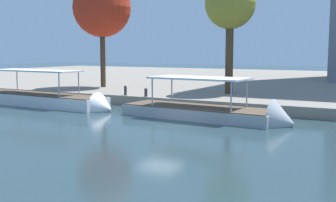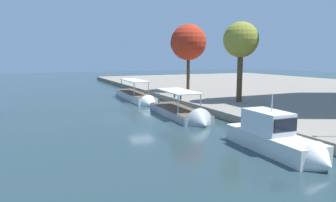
# 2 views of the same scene
# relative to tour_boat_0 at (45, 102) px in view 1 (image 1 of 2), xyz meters

# --- Properties ---
(ground_plane) EXTENTS (220.00, 220.00, 0.00)m
(ground_plane) POSITION_rel_tour_boat_0_xyz_m (13.42, -3.88, -0.33)
(ground_plane) COLOR #23383D
(dock_promenade) EXTENTS (120.00, 55.00, 0.82)m
(dock_promenade) POSITION_rel_tour_boat_0_xyz_m (13.42, 30.99, 0.08)
(dock_promenade) COLOR gray
(dock_promenade) RESTS_ON ground_plane
(tour_boat_0) EXTENTS (15.01, 3.29, 4.05)m
(tour_boat_0) POSITION_rel_tour_boat_0_xyz_m (0.00, 0.00, 0.00)
(tour_boat_0) COLOR white
(tour_boat_0) RESTS_ON ground_plane
(tour_boat_1) EXTENTS (12.15, 3.86, 4.08)m
(tour_boat_1) POSITION_rel_tour_boat_0_xyz_m (15.36, 0.20, 0.00)
(tour_boat_1) COLOR #9EA3A8
(tour_boat_1) RESTS_ON ground_plane
(mooring_bollard_0) EXTENTS (0.28, 0.28, 0.73)m
(mooring_bollard_0) POSITION_rel_tour_boat_0_xyz_m (7.63, 3.86, 0.88)
(mooring_bollard_0) COLOR #2D2D33
(mooring_bollard_0) RESTS_ON dock_promenade
(mooring_bollard_1) EXTENTS (0.26, 0.26, 0.83)m
(mooring_bollard_1) POSITION_rel_tour_boat_0_xyz_m (5.51, 3.94, 0.93)
(mooring_bollard_1) COLOR #2D2D33
(mooring_bollard_1) RESTS_ON dock_promenade
(tree_0) EXTENTS (4.46, 4.46, 10.14)m
(tree_0) POSITION_rel_tour_boat_0_xyz_m (12.60, 9.87, 8.38)
(tree_0) COLOR #4C3823
(tree_0) RESTS_ON dock_promenade
(tree_2) EXTENTS (6.01, 6.01, 11.20)m
(tree_2) POSITION_rel_tour_boat_0_xyz_m (-1.41, 9.79, 8.64)
(tree_2) COLOR #4C3823
(tree_2) RESTS_ON dock_promenade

